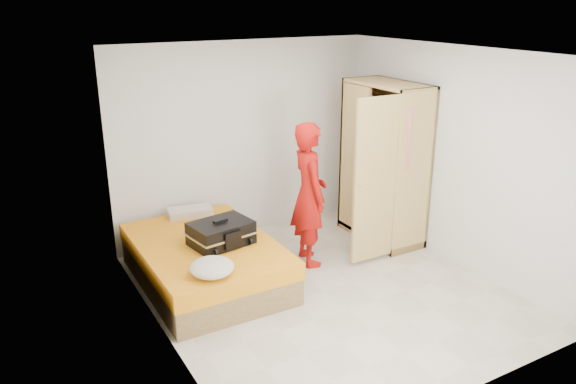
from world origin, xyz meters
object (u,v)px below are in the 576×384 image
bed (206,262)px  person (309,194)px  wardrobe (383,168)px  suitcase (221,233)px  round_cushion (212,267)px

bed → person: person is taller
wardrobe → suitcase: size_ratio=2.86×
person → bed: bearing=96.7°
wardrobe → person: 1.21m
person → round_cushion: (-1.54, -0.67, -0.29)m
wardrobe → round_cushion: wardrobe is taller
wardrobe → person: wardrobe is taller
suitcase → person: bearing=-7.7°
bed → wardrobe: 2.61m
bed → suitcase: bearing=-43.9°
wardrobe → suitcase: 2.39m
wardrobe → bed: bearing=179.9°
bed → round_cushion: bearing=-106.6°
wardrobe → round_cushion: 2.87m
person → suitcase: (-1.16, -0.02, -0.25)m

